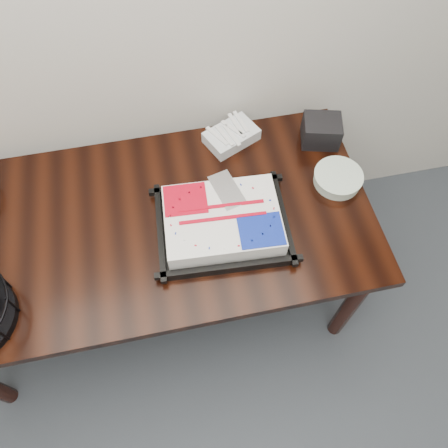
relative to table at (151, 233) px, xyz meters
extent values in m
plane|color=silver|center=(0.00, 0.50, 0.69)|extent=(5.00, 0.00, 5.00)
cube|color=black|center=(0.00, 0.00, 0.07)|extent=(1.80, 0.90, 0.04)
cylinder|color=black|center=(0.82, -0.37, -0.31)|extent=(0.07, 0.07, 0.71)
cylinder|color=black|center=(0.82, 0.37, -0.31)|extent=(0.07, 0.07, 0.71)
cube|color=black|center=(0.29, -0.09, 0.10)|extent=(0.53, 0.43, 0.02)
cube|color=white|center=(0.29, -0.09, 0.15)|extent=(0.46, 0.36, 0.08)
cube|color=#BA041A|center=(0.15, 0.00, 0.19)|extent=(0.17, 0.15, 0.00)
cube|color=#0D2296|center=(0.42, -0.17, 0.19)|extent=(0.17, 0.15, 0.00)
cube|color=silver|center=(0.32, 0.02, 0.19)|extent=(0.13, 0.19, 0.00)
cylinder|color=white|center=(0.80, 0.04, 0.11)|extent=(0.19, 0.19, 0.04)
cylinder|color=white|center=(0.80, 0.04, 0.13)|extent=(0.20, 0.20, 0.01)
cube|color=silver|center=(0.42, 0.35, 0.11)|extent=(0.26, 0.22, 0.06)
cube|color=black|center=(0.80, 0.27, 0.14)|extent=(0.19, 0.17, 0.11)
camera|label=1|loc=(0.12, -0.93, 1.57)|focal=35.00mm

